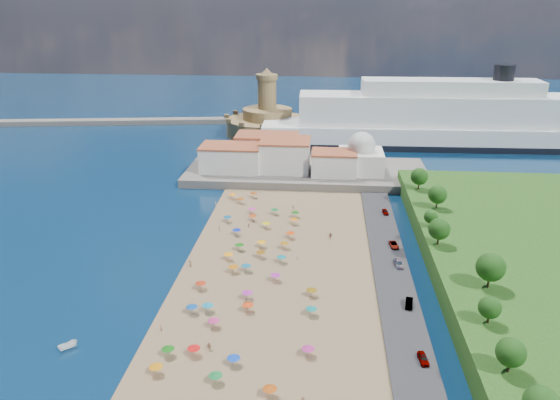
{
  "coord_description": "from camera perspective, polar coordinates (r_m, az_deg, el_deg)",
  "views": [
    {
      "loc": [
        16.83,
        -124.38,
        63.9
      ],
      "look_at": [
        4.0,
        25.0,
        8.0
      ],
      "focal_mm": 35.0,
      "sensor_mm": 36.0,
      "label": 1
    }
  ],
  "objects": [
    {
      "name": "terrace",
      "position": [
        207.12,
        2.79,
        2.89
      ],
      "size": [
        90.0,
        36.0,
        3.0
      ],
      "primitive_type": "cube",
      "color": "#59544C",
      "rests_on": "ground"
    },
    {
      "name": "ground",
      "position": [
        140.85,
        -2.51,
        -6.55
      ],
      "size": [
        700.0,
        700.0,
        0.0
      ],
      "primitive_type": "plane",
      "color": "#071938",
      "rests_on": "ground"
    },
    {
      "name": "parked_cars",
      "position": [
        138.65,
        12.4,
        -6.88
      ],
      "size": [
        2.54,
        77.73,
        1.45
      ],
      "color": "gray",
      "rests_on": "promenade"
    },
    {
      "name": "hillside_trees",
      "position": [
        132.86,
        18.32,
        -4.54
      ],
      "size": [
        12.45,
        108.73,
        7.86
      ],
      "color": "#382314",
      "rests_on": "hillside"
    },
    {
      "name": "jetty",
      "position": [
        242.41,
        -2.1,
        5.44
      ],
      "size": [
        18.0,
        70.0,
        2.4
      ],
      "primitive_type": "cube",
      "color": "#59544C",
      "rests_on": "ground"
    },
    {
      "name": "breakwater",
      "position": [
        311.36,
        -19.43,
        7.69
      ],
      "size": [
        199.03,
        34.77,
        2.6
      ],
      "primitive_type": "cube",
      "rotation": [
        0.0,
        0.0,
        0.14
      ],
      "color": "#59544C",
      "rests_on": "ground"
    },
    {
      "name": "waterfront_buildings",
      "position": [
        206.75,
        -0.79,
        4.72
      ],
      "size": [
        57.0,
        29.0,
        11.0
      ],
      "color": "silver",
      "rests_on": "terrace"
    },
    {
      "name": "beachgoers",
      "position": [
        136.67,
        -3.35,
        -6.94
      ],
      "size": [
        38.08,
        95.79,
        1.88
      ],
      "color": "tan",
      "rests_on": "beach"
    },
    {
      "name": "beach_parasols",
      "position": [
        130.04,
        -3.74,
        -7.95
      ],
      "size": [
        31.11,
        116.37,
        2.2
      ],
      "color": "gray",
      "rests_on": "beach"
    },
    {
      "name": "domed_building",
      "position": [
        203.38,
        8.46,
        4.55
      ],
      "size": [
        16.0,
        16.0,
        15.0
      ],
      "color": "silver",
      "rests_on": "terrace"
    },
    {
      "name": "fortress",
      "position": [
        270.09,
        -1.34,
        8.21
      ],
      "size": [
        40.0,
        40.0,
        32.4
      ],
      "color": "olive",
      "rests_on": "ground"
    },
    {
      "name": "cruise_ship",
      "position": [
        259.28,
        17.07,
        7.74
      ],
      "size": [
        167.62,
        28.29,
        36.55
      ],
      "color": "black",
      "rests_on": "ground"
    }
  ]
}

